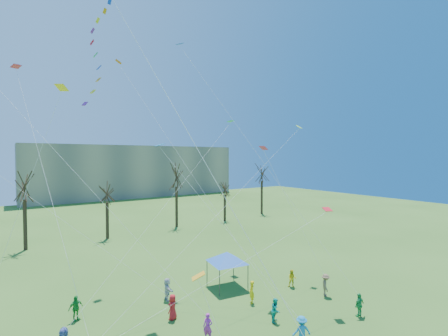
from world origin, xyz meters
TOP-DOWN VIEW (x-y plane):
  - distant_building at (22.00, 82.00)m, footprint 60.00×14.00m
  - bare_tree_row at (2.94, 36.02)m, footprint 69.44×8.07m
  - big_box_kite at (-4.87, 7.77)m, footprint 4.72×6.75m
  - canopy_tent_blue at (6.51, 11.79)m, footprint 4.18×4.18m
  - festival_crowd at (-1.03, 6.97)m, footprint 25.86×13.01m
  - small_kites_aloft at (-0.12, 11.51)m, footprint 30.82×18.77m

SIDE VIEW (x-z plane):
  - festival_crowd at x=-1.03m, z-range -0.05..1.80m
  - canopy_tent_blue at x=6.51m, z-range 1.10..4.27m
  - bare_tree_row at x=2.94m, z-range 1.66..12.25m
  - distant_building at x=22.00m, z-range 0.00..15.00m
  - small_kites_aloft at x=-0.12m, z-range -3.29..29.76m
  - big_box_kite at x=-4.87m, z-range 5.86..30.48m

